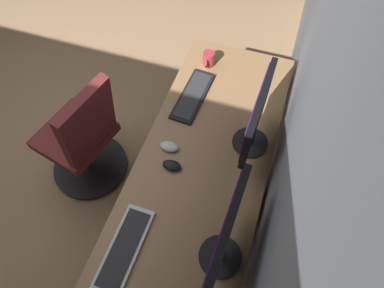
{
  "coord_description": "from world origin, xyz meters",
  "views": [
    {
      "loc": [
        1.2,
        1.8,
        2.32
      ],
      "look_at": [
        0.38,
        1.53,
        0.95
      ],
      "focal_mm": 31.42,
      "sensor_mm": 36.0,
      "label": 1
    }
  ],
  "objects": [
    {
      "name": "office_chair",
      "position": [
        0.29,
        0.75,
        0.46
      ],
      "size": [
        0.56,
        0.59,
        0.97
      ],
      "color": "maroon",
      "rests_on": "ground"
    },
    {
      "name": "mouse_spare",
      "position": [
        0.42,
        1.43,
        0.75
      ],
      "size": [
        0.06,
        0.1,
        0.03
      ],
      "primitive_type": "ellipsoid",
      "color": "black",
      "rests_on": "desk"
    },
    {
      "name": "monitor_primary",
      "position": [
        0.8,
        1.8,
        0.99
      ],
      "size": [
        0.51,
        0.2,
        0.46
      ],
      "color": "black",
      "rests_on": "desk"
    },
    {
      "name": "coffee_mug",
      "position": [
        -0.37,
        1.4,
        0.78
      ],
      "size": [
        0.12,
        0.08,
        0.1
      ],
      "color": "#A53338",
      "rests_on": "desk"
    },
    {
      "name": "keyboard_spare",
      "position": [
        0.9,
        1.37,
        0.74
      ],
      "size": [
        0.42,
        0.15,
        0.02
      ],
      "color": "silver",
      "rests_on": "desk"
    },
    {
      "name": "desk",
      "position": [
        0.38,
        1.58,
        0.66
      ],
      "size": [
        1.94,
        0.7,
        0.73
      ],
      "color": "#936D47",
      "rests_on": "ground"
    },
    {
      "name": "monitor_secondary",
      "position": [
        0.14,
        1.79,
        0.98
      ],
      "size": [
        0.48,
        0.2,
        0.43
      ],
      "color": "black",
      "rests_on": "desk"
    },
    {
      "name": "wall_back",
      "position": [
        0.0,
        2.0,
        1.3
      ],
      "size": [
        4.83,
        0.1,
        2.6
      ],
      "primitive_type": "cube",
      "color": "#8C939E",
      "rests_on": "ground"
    },
    {
      "name": "mouse_main",
      "position": [
        0.32,
        1.38,
        0.75
      ],
      "size": [
        0.06,
        0.1,
        0.03
      ],
      "primitive_type": "ellipsoid",
      "color": "silver",
      "rests_on": "desk"
    },
    {
      "name": "drawer_pedestal",
      "position": [
        0.4,
        1.61,
        0.35
      ],
      "size": [
        0.4,
        0.51,
        0.69
      ],
      "color": "#936D47",
      "rests_on": "ground"
    },
    {
      "name": "floor_plane",
      "position": [
        0.0,
        0.0,
        0.0
      ],
      "size": [
        5.07,
        5.07,
        0.0
      ],
      "primitive_type": "plane",
      "color": "#9E7A56"
    },
    {
      "name": "keyboard_main",
      "position": [
        -0.08,
        1.39,
        0.74
      ],
      "size": [
        0.43,
        0.17,
        0.02
      ],
      "color": "black",
      "rests_on": "desk"
    }
  ]
}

